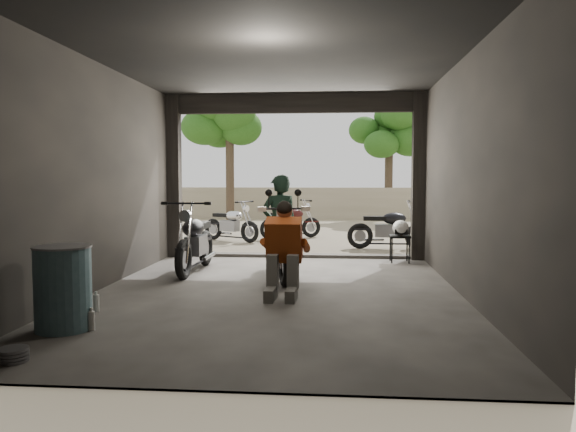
% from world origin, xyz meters
% --- Properties ---
extents(ground, '(80.00, 80.00, 0.00)m').
position_xyz_m(ground, '(0.00, 0.00, 0.00)').
color(ground, '#7A6D56').
rests_on(ground, ground).
extents(garage, '(7.00, 7.13, 3.20)m').
position_xyz_m(garage, '(0.00, 0.55, 1.28)').
color(garage, '#2D2B28').
rests_on(garage, ground).
extents(boundary_wall, '(18.00, 0.30, 1.20)m').
position_xyz_m(boundary_wall, '(0.00, 14.00, 0.60)').
color(boundary_wall, gray).
rests_on(boundary_wall, ground).
extents(tree_left, '(2.20, 2.20, 5.60)m').
position_xyz_m(tree_left, '(-3.00, 12.50, 3.99)').
color(tree_left, '#382B1E').
rests_on(tree_left, ground).
extents(tree_right, '(2.20, 2.20, 5.00)m').
position_xyz_m(tree_right, '(2.80, 14.00, 3.56)').
color(tree_right, '#382B1E').
rests_on(tree_right, ground).
extents(main_bike, '(1.11, 1.89, 1.18)m').
position_xyz_m(main_bike, '(-0.07, 1.18, 0.59)').
color(main_bike, beige).
rests_on(main_bike, ground).
extents(left_bike, '(0.76, 1.81, 1.22)m').
position_xyz_m(left_bike, '(-1.53, 1.66, 0.61)').
color(left_bike, black).
rests_on(left_bike, ground).
extents(outside_bike_a, '(1.62, 1.30, 1.02)m').
position_xyz_m(outside_bike_a, '(-1.79, 6.24, 0.51)').
color(outside_bike_a, black).
rests_on(outside_bike_a, ground).
extents(outside_bike_b, '(1.61, 1.25, 1.01)m').
position_xyz_m(outside_bike_b, '(-0.36, 7.00, 0.50)').
color(outside_bike_b, '#370E0D').
rests_on(outside_bike_b, ground).
extents(outside_bike_c, '(1.60, 0.66, 1.08)m').
position_xyz_m(outside_bike_c, '(1.99, 5.05, 0.54)').
color(outside_bike_c, black).
rests_on(outside_bike_c, ground).
extents(rider, '(0.71, 0.60, 1.64)m').
position_xyz_m(rider, '(-0.09, 1.43, 0.82)').
color(rider, black).
rests_on(rider, ground).
extents(mechanic, '(0.65, 0.87, 1.24)m').
position_xyz_m(mechanic, '(0.12, -0.21, 0.62)').
color(mechanic, '#A14215').
rests_on(mechanic, ground).
extents(stool, '(0.38, 0.38, 0.52)m').
position_xyz_m(stool, '(2.00, 3.00, 0.45)').
color(stool, black).
rests_on(stool, ground).
extents(helmet, '(0.37, 0.38, 0.29)m').
position_xyz_m(helmet, '(2.01, 2.99, 0.66)').
color(helmet, silver).
rests_on(helmet, stool).
extents(oil_drum, '(0.76, 0.76, 0.89)m').
position_xyz_m(oil_drum, '(-2.00, -1.99, 0.44)').
color(oil_drum, '#38565F').
rests_on(oil_drum, ground).
extents(sign_post, '(0.70, 0.08, 2.11)m').
position_xyz_m(sign_post, '(3.36, 4.50, 1.40)').
color(sign_post, black).
rests_on(sign_post, ground).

